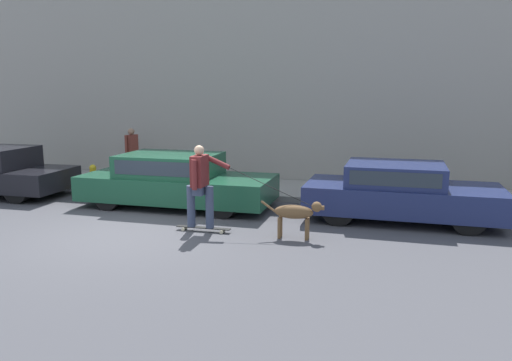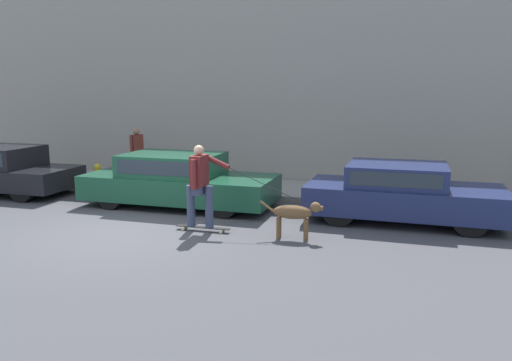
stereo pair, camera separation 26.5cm
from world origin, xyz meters
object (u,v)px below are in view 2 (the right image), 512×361
parked_car_0 (2,171)px  skateboarder (200,183)px  parked_car_1 (178,181)px  parked_car_2 (402,193)px  pedestrian_with_bag (136,151)px  dog (295,213)px  fire_hydrant (98,178)px

parked_car_0 → skateboarder: bearing=-16.7°
parked_car_0 → parked_car_1: size_ratio=0.86×
parked_car_2 → skateboarder: skateboarder is taller
parked_car_0 → pedestrian_with_bag: size_ratio=2.62×
parked_car_0 → dog: size_ratio=3.27×
parked_car_2 → pedestrian_with_bag: size_ratio=2.71×
parked_car_2 → fire_hydrant: bearing=175.2°
parked_car_1 → skateboarder: 2.37m
pedestrian_with_bag → fire_hydrant: (-0.31, -1.55, -0.56)m
pedestrian_with_bag → parked_car_2: bearing=178.4°
parked_car_0 → fire_hydrant: parked_car_0 is taller
pedestrian_with_bag → parked_car_0: bearing=56.5°
dog → parked_car_2: bearing=42.4°
parked_car_0 → parked_car_2: (10.32, 0.00, -0.02)m
dog → skateboarder: size_ratio=0.43×
dog → pedestrian_with_bag: size_ratio=0.80×
parked_car_1 → skateboarder: skateboarder is taller
parked_car_1 → pedestrian_with_bag: (-2.45, 2.35, 0.37)m
skateboarder → pedestrian_with_bag: bearing=131.6°
pedestrian_with_bag → dog: bearing=159.1°
dog → fire_hydrant: (-6.02, 2.68, -0.07)m
parked_car_1 → pedestrian_with_bag: pedestrian_with_bag is taller
parked_car_1 → dog: size_ratio=3.82×
parked_car_1 → pedestrian_with_bag: 3.42m
parked_car_1 → parked_car_2: bearing=0.5°
parked_car_2 → skateboarder: 4.25m
parked_car_0 → skateboarder: skateboarder is taller
parked_car_1 → fire_hydrant: 2.88m
dog → pedestrian_with_bag: 7.13m
parked_car_0 → parked_car_2: parked_car_0 is taller
parked_car_2 → dog: 2.67m
skateboarder → fire_hydrant: skateboarder is taller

